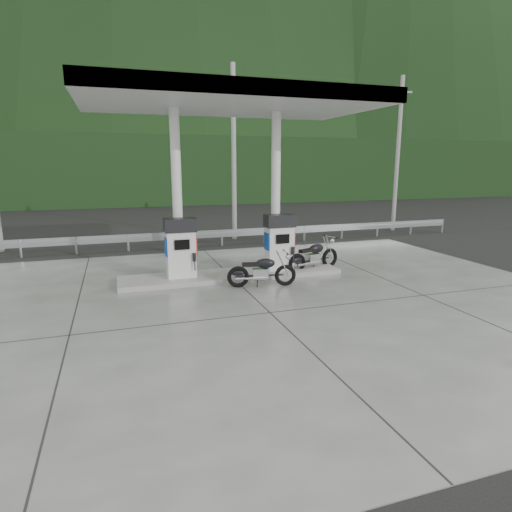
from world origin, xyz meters
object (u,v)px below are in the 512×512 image
object	(u,v)px
gas_pump_left	(181,248)
motorcycle_right	(314,256)
gas_pump_right	(280,242)
motorcycle_left	(262,271)

from	to	relation	value
gas_pump_left	motorcycle_right	xyz separation A→B (m)	(4.46, 0.03, -0.57)
gas_pump_left	gas_pump_right	distance (m)	3.20
gas_pump_left	motorcycle_left	distance (m)	2.57
gas_pump_left	motorcycle_right	bearing A→B (deg)	0.38
gas_pump_right	motorcycle_left	xyz separation A→B (m)	(-1.04, -1.27, -0.60)
gas_pump_right	motorcycle_left	size ratio (longest dim) A/B	0.94
motorcycle_right	gas_pump_left	bearing A→B (deg)	162.75
gas_pump_right	motorcycle_right	world-z (taller)	gas_pump_right
gas_pump_left	gas_pump_right	size ratio (longest dim) A/B	1.00
gas_pump_left	gas_pump_right	xyz separation A→B (m)	(3.20, 0.00, 0.00)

